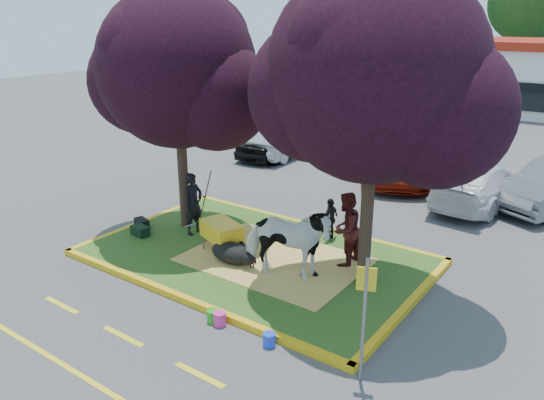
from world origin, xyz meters
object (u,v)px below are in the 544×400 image
Objects in this scene: calf at (232,253)px; car_silver at (286,140)px; sign_post at (365,308)px; bucket_green at (213,316)px; bucket_blue at (269,340)px; wheelbarrow at (222,231)px; cow at (287,242)px; car_black at (275,139)px; handler at (193,204)px; bucket_pink at (220,319)px.

calf is 0.27× the size of car_silver.
sign_post is at bearing 125.47° from car_silver.
bucket_green is 1.01× the size of bucket_blue.
wheelbarrow is at bearing 133.22° from sign_post.
cow is 11.82m from car_black.
car_black is at bearing 108.90° from sign_post.
car_silver is at bearing 135.94° from wheelbarrow.
handler reaches higher than car_silver.
wheelbarrow is 0.90× the size of sign_post.
sign_post is 3.47m from bucket_green.
bucket_blue is at bearing -59.22° from car_black.
sign_post reaches higher than calf.
wheelbarrow reaches higher than bucket_green.
car_silver reaches higher than bucket_blue.
bucket_blue is 14.28m from car_black.
cow is 1.02× the size of wheelbarrow.
cow is 7.83× the size of bucket_green.
bucket_pink is 0.06× the size of car_silver.
sign_post is 2.22m from bucket_blue.
bucket_blue is at bearing 0.00° from bucket_pink.
car_black reaches higher than calf.
handler is at bearing -176.91° from wheelbarrow.
cow is 2.39m from bucket_pink.
sign_post reaches higher than car_silver.
wheelbarrow is (1.39, -0.44, -0.33)m from handler.
wheelbarrow reaches higher than calf.
calf is 2.46m from bucket_green.
cow reaches higher than handler.
calf is 2.25m from handler.
handler is 7.09m from sign_post.
wheelbarrow is at bearing 141.15° from calf.
bucket_blue is (1.40, 0.00, -0.00)m from bucket_green.
sign_post is 15.32m from car_black.
wheelbarrow is 4.14m from bucket_blue.
bucket_green is 13.53m from car_black.
handler is at bearing -72.41° from car_black.
bucket_pink is (-3.05, -0.10, -1.25)m from sign_post.
calf is at bearing 120.67° from bucket_green.
calf is 4.12× the size of bucket_pink.
calf is 2.56m from bucket_pink.
wheelbarrow is 7.33× the size of bucket_pink.
sign_post is at bearing 1.88° from bucket_pink.
handler is 0.85× the size of wheelbarrow.
bucket_green is at bearing -32.38° from wheelbarrow.
wheelbarrow is 0.47× the size of car_silver.
bucket_green is 0.18m from bucket_pink.
car_silver reaches higher than calf.
handler reaches higher than calf.
sign_post is 8.18× the size of bucket_pink.
wheelbarrow is (-2.16, 0.27, -0.34)m from cow.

